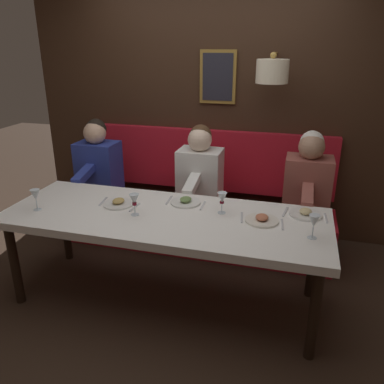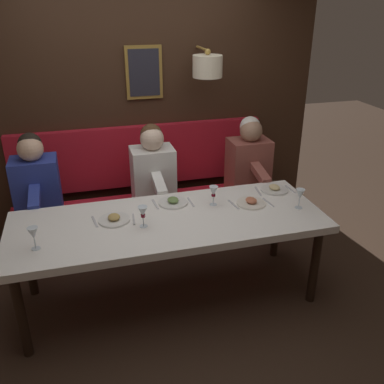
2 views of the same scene
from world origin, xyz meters
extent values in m
plane|color=#332319|center=(0.00, 0.00, 0.00)|extent=(12.00, 12.00, 0.00)
cube|color=white|center=(0.00, 0.00, 0.71)|extent=(0.90, 2.41, 0.06)
cylinder|color=black|center=(-0.35, -1.11, 0.34)|extent=(0.07, 0.07, 0.68)
cylinder|color=black|center=(-0.35, 1.11, 0.34)|extent=(0.07, 0.07, 0.68)
cylinder|color=black|center=(0.35, -1.11, 0.34)|extent=(0.07, 0.07, 0.68)
cylinder|color=black|center=(0.35, 1.11, 0.34)|extent=(0.07, 0.07, 0.68)
cube|color=red|center=(0.89, 0.00, 0.23)|extent=(0.52, 2.61, 0.45)
cube|color=#382316|center=(1.48, 0.00, 1.45)|extent=(0.10, 3.81, 2.90)
cube|color=red|center=(1.39, 0.00, 0.77)|extent=(0.10, 2.61, 0.64)
cube|color=olive|center=(1.42, -0.09, 1.62)|extent=(0.04, 0.36, 0.51)
cube|color=#23232D|center=(1.40, -0.09, 1.62)|extent=(0.01, 0.30, 0.45)
cylinder|color=#A37F38|center=(1.25, -0.63, 1.84)|extent=(0.35, 0.02, 0.02)
cylinder|color=beige|center=(1.08, -0.63, 1.70)|extent=(0.28, 0.28, 0.20)
sphere|color=#A37F38|center=(1.08, -0.63, 1.83)|extent=(0.06, 0.06, 0.06)
cube|color=#934C42|center=(0.89, -1.02, 0.73)|extent=(0.30, 0.40, 0.56)
sphere|color=#A37A60|center=(0.87, -1.02, 1.11)|extent=(0.22, 0.22, 0.22)
sphere|color=silver|center=(0.90, -1.02, 1.14)|extent=(0.20, 0.20, 0.20)
cube|color=#934C42|center=(0.60, -1.02, 0.77)|extent=(0.33, 0.09, 0.14)
cube|color=white|center=(0.89, -0.04, 0.73)|extent=(0.30, 0.40, 0.56)
sphere|color=beige|center=(0.87, -0.04, 1.11)|extent=(0.22, 0.22, 0.22)
sphere|color=#4C331E|center=(0.90, -0.04, 1.14)|extent=(0.20, 0.20, 0.20)
cube|color=white|center=(0.60, -0.04, 0.77)|extent=(0.33, 0.09, 0.14)
cube|color=#283893|center=(0.89, 1.01, 0.73)|extent=(0.30, 0.40, 0.56)
sphere|color=#D1A889|center=(0.87, 1.01, 1.11)|extent=(0.22, 0.22, 0.22)
sphere|color=black|center=(0.90, 1.01, 1.14)|extent=(0.20, 0.20, 0.20)
cube|color=#283893|center=(0.60, 1.01, 0.77)|extent=(0.33, 0.09, 0.14)
cylinder|color=silver|center=(0.07, -0.71, 0.75)|extent=(0.24, 0.24, 0.01)
ellipsoid|color=#B76647|center=(0.07, -0.71, 0.77)|extent=(0.11, 0.09, 0.04)
cube|color=silver|center=(0.05, -0.85, 0.74)|extent=(0.17, 0.03, 0.01)
cube|color=silver|center=(0.09, -0.56, 0.74)|extent=(0.18, 0.04, 0.01)
cylinder|color=silver|center=(0.25, -0.09, 0.75)|extent=(0.24, 0.24, 0.01)
ellipsoid|color=#668447|center=(0.25, -0.09, 0.77)|extent=(0.11, 0.09, 0.04)
cube|color=silver|center=(0.23, -0.24, 0.74)|extent=(0.17, 0.02, 0.01)
cube|color=silver|center=(0.27, 0.05, 0.74)|extent=(0.18, 0.03, 0.01)
cylinder|color=silver|center=(0.08, 0.41, 0.75)|extent=(0.24, 0.24, 0.01)
ellipsoid|color=#AD8E4C|center=(0.08, 0.41, 0.77)|extent=(0.11, 0.09, 0.04)
cube|color=silver|center=(0.06, 0.26, 0.74)|extent=(0.17, 0.03, 0.01)
cube|color=silver|center=(0.10, 0.55, 0.74)|extent=(0.18, 0.04, 0.01)
cylinder|color=silver|center=(0.26, -1.01, 0.75)|extent=(0.24, 0.24, 0.01)
ellipsoid|color=#D1BC84|center=(0.26, -1.01, 0.77)|extent=(0.11, 0.09, 0.04)
cube|color=silver|center=(0.24, -1.15, 0.74)|extent=(0.17, 0.02, 0.01)
cube|color=silver|center=(0.28, -0.86, 0.74)|extent=(0.18, 0.04, 0.01)
cylinder|color=silver|center=(-0.18, 0.96, 0.74)|extent=(0.06, 0.06, 0.00)
cylinder|color=silver|center=(-0.18, 0.96, 0.78)|extent=(0.01, 0.01, 0.07)
cone|color=silver|center=(-0.18, 0.96, 0.86)|extent=(0.07, 0.07, 0.08)
cylinder|color=silver|center=(-0.07, 0.21, 0.74)|extent=(0.06, 0.06, 0.00)
cylinder|color=silver|center=(-0.07, 0.21, 0.78)|extent=(0.01, 0.01, 0.07)
cone|color=silver|center=(-0.07, 0.21, 0.86)|extent=(0.07, 0.07, 0.08)
cylinder|color=maroon|center=(-0.07, 0.21, 0.83)|extent=(0.03, 0.03, 0.02)
cylinder|color=silver|center=(0.14, -0.40, 0.74)|extent=(0.06, 0.06, 0.00)
cylinder|color=silver|center=(0.14, -0.40, 0.78)|extent=(0.01, 0.01, 0.07)
cone|color=silver|center=(0.14, -0.40, 0.86)|extent=(0.07, 0.07, 0.08)
cylinder|color=maroon|center=(0.14, -0.40, 0.83)|extent=(0.03, 0.03, 0.02)
cylinder|color=silver|center=(-0.10, -1.05, 0.74)|extent=(0.06, 0.06, 0.00)
cylinder|color=silver|center=(-0.10, -1.05, 0.78)|extent=(0.01, 0.01, 0.07)
cone|color=silver|center=(-0.10, -1.05, 0.86)|extent=(0.07, 0.07, 0.08)
camera|label=1|loc=(-2.49, -0.90, 1.93)|focal=36.56mm
camera|label=2|loc=(-2.80, 0.59, 2.29)|focal=39.57mm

